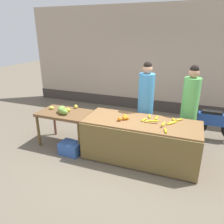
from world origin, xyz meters
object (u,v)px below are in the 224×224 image
vendor_woman_green_shirt (189,109)px  produce_sack (112,125)px  parked_motorcycle (215,123)px  vendor_woman_blue_shirt (146,104)px  produce_crate (71,148)px

vendor_woman_green_shirt → produce_sack: 1.89m
parked_motorcycle → produce_sack: parked_motorcycle is taller
vendor_woman_blue_shirt → produce_crate: vendor_woman_blue_shirt is taller
vendor_woman_blue_shirt → produce_crate: bearing=-142.1°
vendor_woman_blue_shirt → produce_crate: size_ratio=4.26×
produce_crate → produce_sack: bearing=67.1°
parked_motorcycle → produce_crate: parked_motorcycle is taller
vendor_woman_blue_shirt → parked_motorcycle: (1.53, 0.78, -0.55)m
vendor_woman_blue_shirt → produce_sack: bearing=171.5°
vendor_woman_blue_shirt → vendor_woman_green_shirt: 0.92m
vendor_woman_green_shirt → produce_crate: vendor_woman_green_shirt is taller
parked_motorcycle → produce_sack: size_ratio=3.13×
vendor_woman_blue_shirt → vendor_woman_green_shirt: bearing=5.2°
produce_crate → vendor_woman_blue_shirt: bearing=37.9°
vendor_woman_blue_shirt → vendor_woman_green_shirt: (0.92, 0.08, -0.02)m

